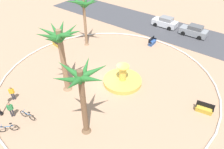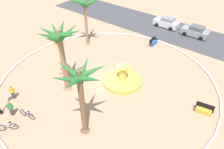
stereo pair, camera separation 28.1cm
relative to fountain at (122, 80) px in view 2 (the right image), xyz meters
The scene contains 17 objects.
ground_plane 1.68m from the fountain, 149.46° to the right, with size 80.00×80.00×0.00m, color tan.
plaza_curb 1.67m from the fountain, 149.46° to the right, with size 23.68×23.68×0.20m, color silver.
street_asphalt 15.47m from the fountain, 95.29° to the left, with size 48.00×8.00×0.03m, color #424247.
fountain is the anchor object (origin of this frame).
palm_tree_near_fountain 7.85m from the fountain, 131.86° to the right, with size 4.20×4.05×7.08m.
palm_tree_by_curb 11.05m from the fountain, 156.80° to the left, with size 4.60×4.53×6.83m.
palm_tree_mid_plaza 8.78m from the fountain, 79.05° to the right, with size 4.19×3.94×6.68m.
bench_east 12.24m from the fountain, behind, with size 1.66×0.77×1.00m.
bench_west 9.79m from the fountain, 99.98° to the left, with size 0.54×1.61×1.00m.
bench_north 8.66m from the fountain, ahead, with size 1.67×0.79×1.00m.
bicycle_red_frame 12.00m from the fountain, 108.70° to the right, with size 1.20×1.32×0.94m.
bicycle_by_lamppost 10.21m from the fountain, 111.78° to the right, with size 1.70×0.51×0.94m.
person_cyclist_helmet 11.40m from the fountain, 116.62° to the right, with size 0.33×0.48×1.66m.
person_cyclist_photo 11.34m from the fountain, 128.53° to the right, with size 0.37×0.43×1.61m.
person_pedestrian_stroll 4.82m from the fountain, 145.62° to the right, with size 0.45×0.36×1.62m.
parked_car_leftmost 16.45m from the fountain, 100.58° to the left, with size 4.02×1.96×1.67m.
parked_car_second 16.02m from the fountain, 83.20° to the left, with size 4.04×1.99×1.67m.
Camera 2 is at (12.02, -14.25, 14.99)m, focal length 34.38 mm.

